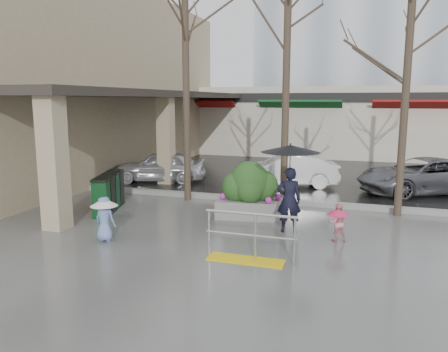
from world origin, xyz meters
The scene contains 20 objects.
ground centered at (0.00, 0.00, 0.00)m, with size 120.00×120.00×0.00m, color #51514F.
street_asphalt centered at (0.00, 22.00, 0.01)m, with size 120.00×36.00×0.01m, color black.
curb centered at (0.00, 4.00, 0.07)m, with size 120.00×0.30×0.15m, color gray.
near_building centered at (-9.00, 8.00, 4.00)m, with size 6.00×18.00×8.00m, color tan.
canopy_slab centered at (-4.80, 8.00, 3.62)m, with size 2.80×18.00×0.25m, color #2D2823.
pillar_front centered at (-3.90, -0.50, 1.75)m, with size 0.55×0.55×3.50m, color tan.
pillar_back centered at (-3.90, 6.00, 1.75)m, with size 0.55×0.55×3.50m, color tan.
storefront_row centered at (2.00, 17.97, 2.01)m, with size 34.00×6.74×4.00m.
handrail centered at (1.36, -1.20, 0.38)m, with size 1.90×0.50×1.03m.
tree_west centered at (-2.00, 3.60, 5.08)m, with size 3.20×3.20×6.80m.
tree_midwest centered at (1.20, 3.60, 5.23)m, with size 3.20×3.20×7.00m.
tree_mideast centered at (4.50, 3.60, 4.86)m, with size 3.20×3.20×6.50m.
woman centered at (1.80, 1.05, 1.46)m, with size 1.46×1.46×2.24m.
child_pink centered at (3.00, 0.69, 0.52)m, with size 0.52×0.52×0.90m.
child_blue centered at (-2.18, -0.97, 0.64)m, with size 0.64×0.64×1.07m.
planter centered at (0.52, 2.11, 0.76)m, with size 1.95×1.18×1.60m.
news_boxes centered at (-3.66, 1.52, 0.55)m, with size 0.99×2.02×1.10m.
car_a centered at (-4.34, 6.27, 0.63)m, with size 1.49×3.70×1.26m, color #BDBCC2.
car_b centered at (0.73, 6.84, 0.63)m, with size 1.33×3.82×1.26m, color silver.
car_c centered at (5.49, 7.11, 0.63)m, with size 2.09×4.53×1.26m, color slate.
Camera 1 is at (3.53, -9.48, 3.27)m, focal length 35.00 mm.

